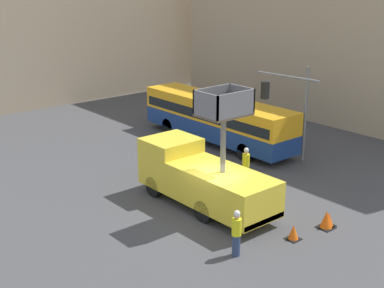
# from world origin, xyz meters

# --- Properties ---
(ground_plane) EXTENTS (120.00, 120.00, 0.00)m
(ground_plane) POSITION_xyz_m (0.00, 0.00, 0.00)
(ground_plane) COLOR #424244
(building_backdrop_side) EXTENTS (10.00, 28.00, 16.35)m
(building_backdrop_side) POSITION_xyz_m (21.55, 7.00, 8.18)
(building_backdrop_side) COLOR tan
(building_backdrop_side) RESTS_ON ground_plane
(utility_truck) EXTENTS (2.50, 7.42, 5.82)m
(utility_truck) POSITION_xyz_m (0.61, 1.26, 1.47)
(utility_truck) COLOR yellow
(utility_truck) RESTS_ON ground_plane
(city_bus) EXTENTS (2.58, 11.72, 2.91)m
(city_bus) POSITION_xyz_m (7.80, 8.02, 1.73)
(city_bus) COLOR navy
(city_bus) RESTS_ON ground_plane
(traffic_light_pole) EXTENTS (4.12, 3.87, 5.53)m
(traffic_light_pole) POSITION_xyz_m (7.81, 2.10, 3.81)
(traffic_light_pole) COLOR slate
(traffic_light_pole) RESTS_ON ground_plane
(road_worker_near_truck) EXTENTS (0.38, 0.38, 1.92)m
(road_worker_near_truck) POSITION_xyz_m (-1.50, -3.15, 0.97)
(road_worker_near_truck) COLOR navy
(road_worker_near_truck) RESTS_ON ground_plane
(road_worker_directing) EXTENTS (0.38, 0.38, 1.92)m
(road_worker_directing) POSITION_xyz_m (4.25, 1.94, 0.97)
(road_worker_directing) COLOR navy
(road_worker_directing) RESTS_ON ground_plane
(traffic_cone_near_truck) EXTENTS (0.57, 0.57, 0.65)m
(traffic_cone_near_truck) POSITION_xyz_m (1.24, -3.75, 0.30)
(traffic_cone_near_truck) COLOR black
(traffic_cone_near_truck) RESTS_ON ground_plane
(traffic_cone_mid_road) EXTENTS (0.54, 0.54, 0.62)m
(traffic_cone_mid_road) POSITION_xyz_m (3.37, -3.95, 0.29)
(traffic_cone_mid_road) COLOR black
(traffic_cone_mid_road) RESTS_ON ground_plane
(traffic_cone_far_side) EXTENTS (0.69, 0.69, 0.79)m
(traffic_cone_far_side) POSITION_xyz_m (3.15, -3.98, 0.37)
(traffic_cone_far_side) COLOR black
(traffic_cone_far_side) RESTS_ON ground_plane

